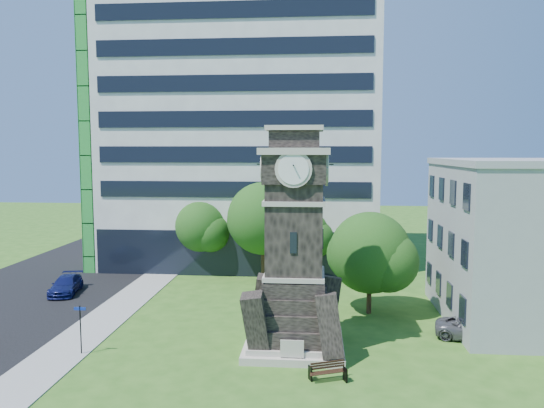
# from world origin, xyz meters

# --- Properties ---
(ground) EXTENTS (160.00, 160.00, 0.00)m
(ground) POSITION_xyz_m (0.00, 0.00, 0.00)
(ground) COLOR #2D5C1A
(ground) RESTS_ON ground
(sidewalk) EXTENTS (3.00, 70.00, 0.06)m
(sidewalk) POSITION_xyz_m (-9.50, 5.00, 0.03)
(sidewalk) COLOR gray
(sidewalk) RESTS_ON ground
(clock_tower) EXTENTS (5.40, 5.40, 12.22)m
(clock_tower) POSITION_xyz_m (3.00, 2.00, 5.28)
(clock_tower) COLOR #BDB5A5
(clock_tower) RESTS_ON ground
(office_tall) EXTENTS (26.20, 15.11, 28.60)m
(office_tall) POSITION_xyz_m (-3.20, 25.84, 14.22)
(office_tall) COLOR white
(office_tall) RESTS_ON ground
(car_street_north) EXTENTS (2.68, 4.80, 1.31)m
(car_street_north) POSITION_xyz_m (-14.97, 11.84, 0.66)
(car_street_north) COLOR #12174E
(car_street_north) RESTS_ON ground
(car_east_lot) EXTENTS (4.81, 3.23, 1.23)m
(car_east_lot) POSITION_xyz_m (13.38, 4.18, 0.61)
(car_east_lot) COLOR #54545A
(car_east_lot) RESTS_ON ground
(park_bench) EXTENTS (1.75, 0.47, 0.91)m
(park_bench) POSITION_xyz_m (4.77, -2.01, 0.48)
(park_bench) COLOR black
(park_bench) RESTS_ON ground
(street_sign) EXTENTS (0.64, 0.06, 2.68)m
(street_sign) POSITION_xyz_m (-8.39, 0.12, 1.68)
(street_sign) COLOR black
(street_sign) RESTS_ON ground
(tree_nw) EXTENTS (5.08, 4.61, 6.61)m
(tree_nw) POSITION_xyz_m (-5.90, 19.13, 4.13)
(tree_nw) COLOR #332114
(tree_nw) RESTS_ON ground
(tree_nc) EXTENTS (6.62, 6.02, 8.36)m
(tree_nc) POSITION_xyz_m (-0.13, 16.71, 5.14)
(tree_nc) COLOR #332114
(tree_nc) RESTS_ON ground
(tree_ne) EXTENTS (4.98, 4.53, 6.10)m
(tree_ne) POSITION_xyz_m (3.19, 19.27, 3.68)
(tree_ne) COLOR #332114
(tree_ne) RESTS_ON ground
(tree_east) EXTENTS (6.01, 5.46, 6.89)m
(tree_east) POSITION_xyz_m (7.82, 8.80, 3.99)
(tree_east) COLOR #332114
(tree_east) RESTS_ON ground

